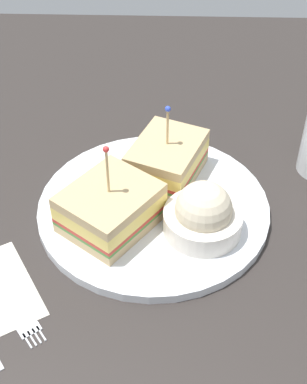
% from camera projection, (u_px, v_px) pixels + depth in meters
% --- Properties ---
extents(ground_plane, '(1.13, 1.13, 0.02)m').
position_uv_depth(ground_plane, '(154.00, 217.00, 0.69)').
color(ground_plane, '#2D2826').
extents(plate, '(0.28, 0.28, 0.01)m').
position_uv_depth(plate, '(154.00, 208.00, 0.68)').
color(plate, white).
rests_on(plate, ground_plane).
extents(sandwich_half_front, '(0.13, 0.13, 0.11)m').
position_uv_depth(sandwich_half_front, '(110.00, 208.00, 0.63)').
color(sandwich_half_front, tan).
rests_on(sandwich_half_front, plate).
extents(sandwich_half_back, '(0.11, 0.12, 0.10)m').
position_uv_depth(sandwich_half_back, '(167.00, 159.00, 0.70)').
color(sandwich_half_back, tan).
rests_on(sandwich_half_back, plate).
extents(coleslaw_bowl, '(0.09, 0.09, 0.07)m').
position_uv_depth(coleslaw_bowl, '(203.00, 215.00, 0.62)').
color(coleslaw_bowl, silver).
rests_on(coleslaw_bowl, plate).
extents(fork, '(0.08, 0.11, 0.00)m').
position_uv_depth(fork, '(18.00, 311.00, 0.57)').
color(fork, silver).
rests_on(fork, ground_plane).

